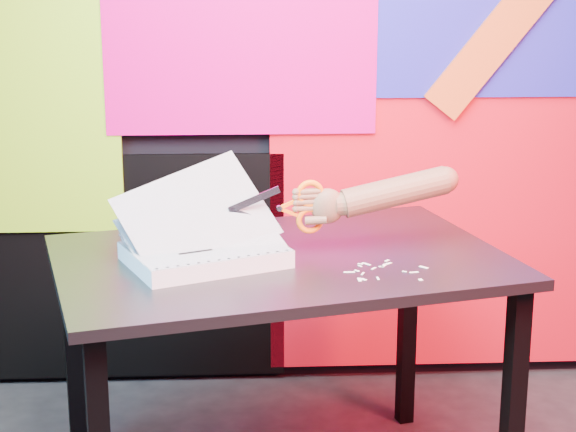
{
  "coord_description": "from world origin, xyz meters",
  "views": [
    {
      "loc": [
        -0.26,
        -1.92,
        1.54
      ],
      "look_at": [
        -0.13,
        0.61,
        0.87
      ],
      "focal_mm": 60.0,
      "sensor_mm": 36.0,
      "label": 1
    }
  ],
  "objects": [
    {
      "name": "paper_clippings",
      "position": [
        0.11,
        0.48,
        0.75
      ],
      "size": [
        0.23,
        0.18,
        0.0
      ],
      "color": "white",
      "rests_on": "work_table"
    },
    {
      "name": "hand_forearm",
      "position": [
        0.15,
        0.69,
        0.91
      ],
      "size": [
        0.46,
        0.12,
        0.15
      ],
      "rotation": [
        0.0,
        0.0,
        0.13
      ],
      "color": "brown",
      "rests_on": "work_table"
    },
    {
      "name": "work_table",
      "position": [
        -0.15,
        0.63,
        0.66
      ],
      "size": [
        1.39,
        1.09,
        0.75
      ],
      "rotation": [
        0.0,
        0.0,
        0.25
      ],
      "color": "black",
      "rests_on": "ground"
    },
    {
      "name": "room",
      "position": [
        0.0,
        0.0,
        1.35
      ],
      "size": [
        3.01,
        3.01,
        2.71
      ],
      "color": "black",
      "rests_on": "ground"
    },
    {
      "name": "scissors",
      "position": [
        -0.08,
        0.66,
        0.88
      ],
      "size": [
        0.27,
        0.05,
        0.15
      ],
      "rotation": [
        0.0,
        0.0,
        0.13
      ],
      "color": "#A5ABBB",
      "rests_on": "printout_stack"
    },
    {
      "name": "printout_stack",
      "position": [
        -0.36,
        0.57,
        0.78
      ],
      "size": [
        0.5,
        0.43,
        0.3
      ],
      "rotation": [
        0.0,
        0.0,
        0.41
      ],
      "color": "silver",
      "rests_on": "work_table"
    },
    {
      "name": "backdrop",
      "position": [
        0.06,
        1.46,
        0.96
      ],
      "size": [
        2.88,
        0.05,
        2.08
      ],
      "color": "red",
      "rests_on": "ground"
    }
  ]
}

